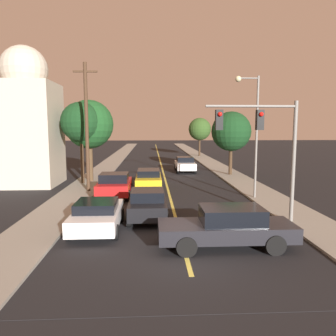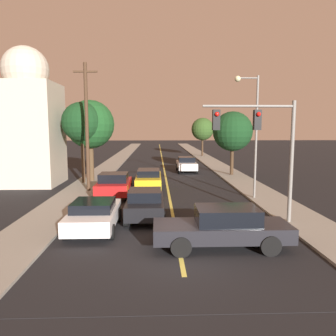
{
  "view_description": "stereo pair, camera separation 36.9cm",
  "coord_description": "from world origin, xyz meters",
  "px_view_note": "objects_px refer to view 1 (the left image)",
  "views": [
    {
      "loc": [
        -1.2,
        -11.31,
        4.49
      ],
      "look_at": [
        0.0,
        11.74,
        1.6
      ],
      "focal_mm": 35.0,
      "sensor_mm": 36.0,
      "label": 1
    },
    {
      "loc": [
        -0.83,
        -11.33,
        4.49
      ],
      "look_at": [
        0.0,
        11.74,
        1.6
      ],
      "focal_mm": 35.0,
      "sensor_mm": 36.0,
      "label": 2
    }
  ],
  "objects_px": {
    "utility_pole_left": "(87,125)",
    "tree_right_near": "(231,131)",
    "tree_right_far": "(200,129)",
    "car_near_lane_second": "(149,179)",
    "traffic_signal_mast": "(265,136)",
    "car_far_oncoming": "(185,164)",
    "car_crossing_right": "(228,227)",
    "tree_left_near": "(81,122)",
    "tree_left_far": "(89,125)",
    "car_near_lane_front": "(148,204)",
    "car_outer_lane_second": "(115,185)",
    "domed_building_left": "(27,121)",
    "streetlamp_right": "(252,122)",
    "car_outer_lane_front": "(97,215)"
  },
  "relations": [
    {
      "from": "car_outer_lane_front",
      "to": "tree_left_near",
      "type": "height_order",
      "value": "tree_left_near"
    },
    {
      "from": "car_crossing_right",
      "to": "tree_left_far",
      "type": "height_order",
      "value": "tree_left_far"
    },
    {
      "from": "tree_left_near",
      "to": "tree_right_far",
      "type": "xyz_separation_m",
      "value": [
        12.81,
        23.86,
        -0.69
      ]
    },
    {
      "from": "traffic_signal_mast",
      "to": "tree_left_near",
      "type": "height_order",
      "value": "tree_left_near"
    },
    {
      "from": "tree_left_far",
      "to": "domed_building_left",
      "type": "xyz_separation_m",
      "value": [
        -4.53,
        -1.01,
        0.25
      ]
    },
    {
      "from": "tree_right_near",
      "to": "tree_left_far",
      "type": "bearing_deg",
      "value": -166.57
    },
    {
      "from": "car_far_oncoming",
      "to": "utility_pole_left",
      "type": "xyz_separation_m",
      "value": [
        -7.75,
        -10.15,
        3.83
      ]
    },
    {
      "from": "car_near_lane_second",
      "to": "traffic_signal_mast",
      "type": "relative_size",
      "value": 0.84
    },
    {
      "from": "car_far_oncoming",
      "to": "tree_left_far",
      "type": "height_order",
      "value": "tree_left_far"
    },
    {
      "from": "streetlamp_right",
      "to": "tree_left_far",
      "type": "relative_size",
      "value": 1.14
    },
    {
      "from": "tree_left_near",
      "to": "tree_left_far",
      "type": "height_order",
      "value": "tree_left_far"
    },
    {
      "from": "car_far_oncoming",
      "to": "tree_left_far",
      "type": "relative_size",
      "value": 0.63
    },
    {
      "from": "car_near_lane_second",
      "to": "traffic_signal_mast",
      "type": "distance_m",
      "value": 10.68
    },
    {
      "from": "car_near_lane_second",
      "to": "tree_left_near",
      "type": "height_order",
      "value": "tree_left_near"
    },
    {
      "from": "traffic_signal_mast",
      "to": "car_near_lane_second",
      "type": "bearing_deg",
      "value": 121.61
    },
    {
      "from": "car_near_lane_second",
      "to": "car_outer_lane_second",
      "type": "relative_size",
      "value": 1.22
    },
    {
      "from": "utility_pole_left",
      "to": "streetlamp_right",
      "type": "bearing_deg",
      "value": -14.27
    },
    {
      "from": "tree_left_far",
      "to": "tree_right_far",
      "type": "xyz_separation_m",
      "value": [
        12.38,
        22.85,
        -0.52
      ]
    },
    {
      "from": "car_outer_lane_second",
      "to": "tree_left_near",
      "type": "distance_m",
      "value": 7.13
    },
    {
      "from": "car_crossing_right",
      "to": "domed_building_left",
      "type": "height_order",
      "value": "domed_building_left"
    },
    {
      "from": "car_near_lane_second",
      "to": "domed_building_left",
      "type": "height_order",
      "value": "domed_building_left"
    },
    {
      "from": "car_far_oncoming",
      "to": "car_crossing_right",
      "type": "xyz_separation_m",
      "value": [
        -0.58,
        -20.97,
        0.02
      ]
    },
    {
      "from": "utility_pole_left",
      "to": "tree_right_near",
      "type": "relative_size",
      "value": 1.49
    },
    {
      "from": "car_outer_lane_second",
      "to": "car_far_oncoming",
      "type": "xyz_separation_m",
      "value": [
        5.77,
        11.88,
        -0.04
      ]
    },
    {
      "from": "car_outer_lane_front",
      "to": "car_outer_lane_second",
      "type": "relative_size",
      "value": 1.08
    },
    {
      "from": "car_outer_lane_front",
      "to": "tree_right_near",
      "type": "bearing_deg",
      "value": 58.4
    },
    {
      "from": "car_far_oncoming",
      "to": "utility_pole_left",
      "type": "height_order",
      "value": "utility_pole_left"
    },
    {
      "from": "car_far_oncoming",
      "to": "tree_right_far",
      "type": "distance_m",
      "value": 17.79
    },
    {
      "from": "traffic_signal_mast",
      "to": "tree_left_far",
      "type": "bearing_deg",
      "value": 129.58
    },
    {
      "from": "car_crossing_right",
      "to": "tree_left_far",
      "type": "xyz_separation_m",
      "value": [
        -7.8,
        15.11,
        3.89
      ]
    },
    {
      "from": "car_near_lane_front",
      "to": "car_crossing_right",
      "type": "relative_size",
      "value": 0.76
    },
    {
      "from": "car_crossing_right",
      "to": "utility_pole_left",
      "type": "xyz_separation_m",
      "value": [
        -7.17,
        10.81,
        3.8
      ]
    },
    {
      "from": "car_outer_lane_front",
      "to": "tree_left_near",
      "type": "xyz_separation_m",
      "value": [
        -3.04,
        11.81,
        4.15
      ]
    },
    {
      "from": "car_far_oncoming",
      "to": "car_crossing_right",
      "type": "relative_size",
      "value": 0.81
    },
    {
      "from": "car_near_lane_front",
      "to": "traffic_signal_mast",
      "type": "relative_size",
      "value": 0.69
    },
    {
      "from": "car_outer_lane_front",
      "to": "streetlamp_right",
      "type": "xyz_separation_m",
      "value": [
        8.52,
        5.85,
        4.11
      ]
    },
    {
      "from": "car_outer_lane_second",
      "to": "tree_left_near",
      "type": "bearing_deg",
      "value": 121.21
    },
    {
      "from": "tree_right_near",
      "to": "tree_right_far",
      "type": "distance_m",
      "value": 19.91
    },
    {
      "from": "tree_left_near",
      "to": "car_far_oncoming",
      "type": "bearing_deg",
      "value": 37.9
    },
    {
      "from": "tree_left_near",
      "to": "domed_building_left",
      "type": "height_order",
      "value": "domed_building_left"
    },
    {
      "from": "car_outer_lane_front",
      "to": "tree_left_near",
      "type": "distance_m",
      "value": 12.89
    },
    {
      "from": "car_near_lane_second",
      "to": "car_near_lane_front",
      "type": "bearing_deg",
      "value": -90.0
    },
    {
      "from": "car_near_lane_front",
      "to": "tree_left_near",
      "type": "xyz_separation_m",
      "value": [
        -5.21,
        10.2,
        4.08
      ]
    },
    {
      "from": "car_far_oncoming",
      "to": "tree_left_near",
      "type": "bearing_deg",
      "value": 37.9
    },
    {
      "from": "car_near_lane_front",
      "to": "car_far_oncoming",
      "type": "xyz_separation_m",
      "value": [
        3.6,
        17.06,
        -0.0
      ]
    },
    {
      "from": "car_near_lane_front",
      "to": "tree_left_far",
      "type": "bearing_deg",
      "value": 113.11
    },
    {
      "from": "tree_right_far",
      "to": "streetlamp_right",
      "type": "bearing_deg",
      "value": -92.4
    },
    {
      "from": "utility_pole_left",
      "to": "tree_left_far",
      "type": "height_order",
      "value": "utility_pole_left"
    },
    {
      "from": "car_outer_lane_second",
      "to": "domed_building_left",
      "type": "relative_size",
      "value": 0.36
    },
    {
      "from": "traffic_signal_mast",
      "to": "tree_right_near",
      "type": "relative_size",
      "value": 0.96
    }
  ]
}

